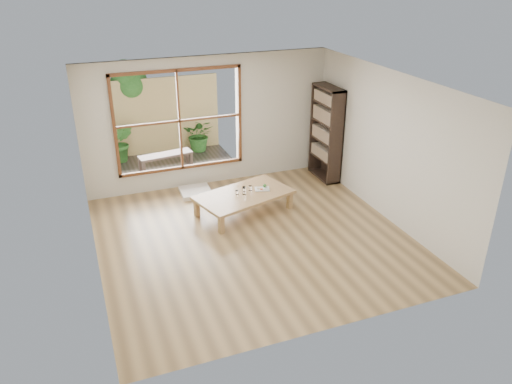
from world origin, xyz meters
TOP-DOWN VIEW (x-y plane):
  - ground at (0.00, 0.00)m, footprint 5.00×5.00m
  - low_table at (0.18, 0.91)m, footprint 1.91×1.41m
  - floor_cushion at (-0.46, 2.00)m, footprint 0.61×0.61m
  - bookshelf at (2.32, 1.84)m, footprint 0.31×0.88m
  - glass_tall at (0.17, 0.89)m, footprint 0.07×0.07m
  - glass_mid at (0.33, 1.00)m, footprint 0.06×0.06m
  - glass_short at (0.22, 1.03)m, footprint 0.06×0.06m
  - glass_small at (0.05, 0.93)m, footprint 0.06×0.06m
  - food_tray at (0.56, 0.97)m, footprint 0.31×0.26m
  - deck at (-0.60, 3.56)m, footprint 2.80×2.00m
  - garden_bench at (-0.75, 3.38)m, footprint 1.20×0.50m
  - bamboo_fence at (-0.60, 4.56)m, footprint 2.80×0.06m
  - shrub_right at (0.26, 4.29)m, footprint 0.91×0.86m
  - shrub_left at (-1.56, 4.23)m, footprint 0.55×0.47m
  - garden_tree at (-1.28, 4.86)m, footprint 1.04×0.85m

SIDE VIEW (x-z plane):
  - ground at x=0.00m, z-range 0.00..0.00m
  - deck at x=-0.60m, z-range -0.03..0.03m
  - floor_cushion at x=-0.46m, z-range 0.00..0.09m
  - low_table at x=0.18m, z-range 0.14..0.52m
  - garden_bench at x=-0.75m, z-range 0.15..0.52m
  - food_tray at x=0.56m, z-range 0.35..0.44m
  - glass_small at x=0.05m, z-range 0.37..0.45m
  - glass_short at x=0.22m, z-range 0.37..0.46m
  - glass_mid at x=0.33m, z-range 0.37..0.46m
  - shrub_right at x=0.26m, z-range 0.03..0.82m
  - glass_tall at x=0.17m, z-range 0.37..0.50m
  - shrub_left at x=-1.56m, z-range 0.03..0.92m
  - bamboo_fence at x=-0.60m, z-range 0.00..1.80m
  - bookshelf at x=2.32m, z-range 0.00..1.95m
  - garden_tree at x=-1.28m, z-range 0.52..2.74m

